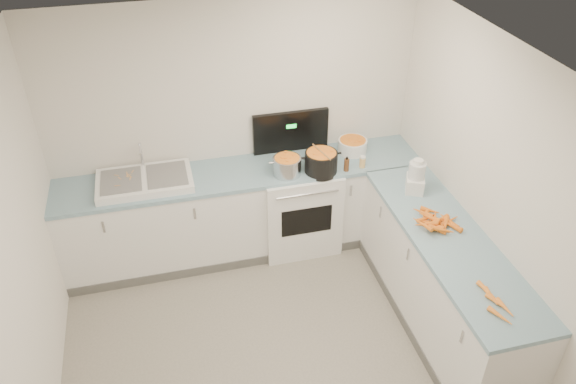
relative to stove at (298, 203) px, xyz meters
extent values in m
cube|color=white|center=(-0.55, 0.01, -0.02)|extent=(3.50, 0.60, 0.90)
cube|color=#84A9BB|center=(-0.55, 0.01, 0.45)|extent=(3.50, 0.62, 0.04)
cube|color=white|center=(0.90, -1.39, -0.02)|extent=(0.60, 2.20, 0.90)
cube|color=#84A9BB|center=(0.90, -1.39, 0.45)|extent=(0.62, 2.20, 0.04)
cube|color=white|center=(0.00, -0.01, -0.02)|extent=(0.76, 0.65, 0.90)
cube|color=black|center=(0.00, 0.29, 0.68)|extent=(0.76, 0.05, 0.42)
cube|color=white|center=(-1.45, 0.01, 0.50)|extent=(0.86, 0.52, 0.07)
cube|color=slate|center=(-1.65, 0.01, 0.54)|extent=(0.36, 0.42, 0.01)
cube|color=slate|center=(-1.25, 0.01, 0.54)|extent=(0.36, 0.42, 0.01)
cylinder|color=silver|center=(-1.45, 0.23, 0.66)|extent=(0.03, 0.03, 0.24)
cylinder|color=silver|center=(-0.14, -0.14, 0.54)|extent=(0.28, 0.28, 0.19)
cylinder|color=black|center=(0.18, -0.17, 0.56)|extent=(0.37, 0.37, 0.22)
cylinder|color=#AD7A47|center=(0.18, -0.17, 0.68)|extent=(0.09, 0.32, 0.01)
cylinder|color=white|center=(0.59, 0.10, 0.53)|extent=(0.29, 0.29, 0.13)
cylinder|color=#593319|center=(0.41, -0.22, 0.53)|extent=(0.05, 0.05, 0.13)
cylinder|color=#E5B266|center=(0.58, -0.20, 0.52)|extent=(0.06, 0.06, 0.10)
cube|color=white|center=(0.90, -0.69, 0.54)|extent=(0.22, 0.24, 0.14)
cylinder|color=silver|center=(0.90, -0.69, 0.68)|extent=(0.15, 0.15, 0.15)
cylinder|color=white|center=(0.90, -0.69, 0.77)|extent=(0.09, 0.09, 0.03)
cone|color=orange|center=(0.97, -1.20, 0.49)|extent=(0.09, 0.21, 0.04)
cone|color=orange|center=(0.84, -1.29, 0.48)|extent=(0.16, 0.13, 0.04)
cone|color=orange|center=(0.90, -1.18, 0.49)|extent=(0.19, 0.11, 0.05)
cone|color=orange|center=(0.80, -1.09, 0.48)|extent=(0.15, 0.16, 0.04)
cone|color=orange|center=(0.88, -1.03, 0.49)|extent=(0.16, 0.14, 0.05)
cone|color=orange|center=(0.97, -1.20, 0.49)|extent=(0.22, 0.12, 0.04)
cone|color=orange|center=(0.82, -1.27, 0.48)|extent=(0.15, 0.15, 0.04)
cone|color=orange|center=(0.83, -1.18, 0.49)|extent=(0.22, 0.10, 0.04)
cone|color=orange|center=(0.92, -1.25, 0.49)|extent=(0.15, 0.19, 0.05)
cone|color=orange|center=(0.96, -1.26, 0.49)|extent=(0.15, 0.21, 0.05)
cone|color=orange|center=(0.74, -1.24, 0.52)|extent=(0.19, 0.07, 0.05)
cone|color=orange|center=(0.86, -1.17, 0.51)|extent=(0.13, 0.19, 0.04)
cone|color=orange|center=(0.80, -1.15, 0.51)|extent=(0.19, 0.07, 0.04)
cone|color=orange|center=(0.80, -1.07, 0.51)|extent=(0.14, 0.17, 0.04)
cone|color=orange|center=(0.84, -1.32, 0.51)|extent=(0.20, 0.16, 0.05)
cone|color=orange|center=(0.71, -1.23, 0.53)|extent=(0.12, 0.20, 0.04)
cone|color=orange|center=(0.80, -1.24, 0.50)|extent=(0.16, 0.17, 0.05)
cone|color=orange|center=(0.81, -1.16, 0.52)|extent=(0.15, 0.18, 0.05)
cone|color=orange|center=(0.81, -2.24, 0.49)|extent=(0.11, 0.19, 0.04)
cone|color=orange|center=(0.88, -2.18, 0.49)|extent=(0.06, 0.18, 0.04)
cone|color=orange|center=(0.86, -2.12, 0.49)|extent=(0.10, 0.18, 0.04)
cone|color=orange|center=(0.85, -2.06, 0.49)|extent=(0.04, 0.17, 0.04)
cone|color=orange|center=(0.85, -2.00, 0.49)|extent=(0.07, 0.19, 0.04)
cube|color=tan|center=(-1.69, -0.07, 0.55)|extent=(0.05, 0.01, 0.00)
cube|color=tan|center=(-1.58, 0.07, 0.54)|extent=(0.04, 0.05, 0.00)
cube|color=tan|center=(-1.74, -0.10, 0.54)|extent=(0.01, 0.03, 0.00)
cube|color=tan|center=(-1.57, 0.02, 0.54)|extent=(0.02, 0.05, 0.00)
cube|color=tan|center=(-1.67, 0.05, 0.54)|extent=(0.03, 0.05, 0.00)
cube|color=tan|center=(-1.57, 0.06, 0.54)|extent=(0.03, 0.04, 0.00)
cube|color=tan|center=(-1.59, 0.08, 0.54)|extent=(0.03, 0.04, 0.00)
cube|color=tan|center=(-1.55, 0.13, 0.55)|extent=(0.03, 0.05, 0.00)
cube|color=tan|center=(-1.69, 0.11, 0.54)|extent=(0.04, 0.02, 0.00)
cube|color=tan|center=(-1.60, 0.09, 0.54)|extent=(0.01, 0.05, 0.00)
cube|color=tan|center=(-1.60, 0.12, 0.55)|extent=(0.01, 0.05, 0.00)
camera|label=1|loc=(-1.23, -4.45, 3.33)|focal=35.00mm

